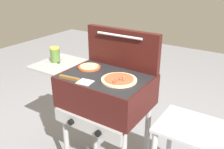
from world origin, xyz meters
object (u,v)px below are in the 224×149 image
at_px(grill, 105,93).
at_px(sauce_jar, 55,55).
at_px(pizza_cheese, 89,67).
at_px(spatula, 76,80).
at_px(pizza_pepperoni, 119,80).

height_order(grill, sauce_jar, sauce_jar).
height_order(pizza_cheese, spatula, pizza_cheese).
xyz_separation_m(pizza_cheese, spatula, (0.07, -0.24, -0.00)).
relative_size(sauce_jar, spatula, 0.47).
bearing_deg(spatula, pizza_pepperoni, 32.92).
height_order(pizza_pepperoni, spatula, pizza_pepperoni).
bearing_deg(grill, pizza_pepperoni, -9.01).
relative_size(grill, sauce_jar, 7.63).
relative_size(grill, pizza_cheese, 5.51).
distance_m(pizza_cheese, spatula, 0.25).
height_order(grill, pizza_pepperoni, pizza_pepperoni).
distance_m(pizza_pepperoni, spatula, 0.30).
relative_size(grill, spatula, 3.62).
bearing_deg(sauce_jar, pizza_pepperoni, -3.26).
bearing_deg(pizza_pepperoni, sauce_jar, 176.74).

